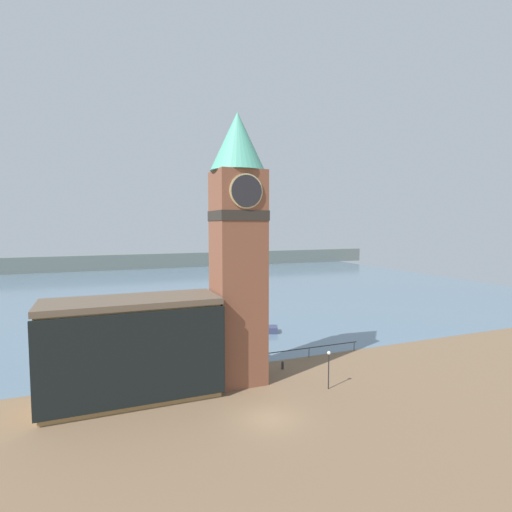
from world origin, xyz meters
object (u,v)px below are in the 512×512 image
mooring_bollard_near (283,365)px  lamp_post (329,362)px  clock_tower (238,241)px  boat_near (255,328)px  pier_building (133,349)px

mooring_bollard_near → lamp_post: lamp_post is taller
clock_tower → boat_near: clock_tower is taller
clock_tower → boat_near: size_ratio=4.04×
clock_tower → lamp_post: 13.61m
clock_tower → lamp_post: clock_tower is taller
mooring_bollard_near → lamp_post: (1.64, -6.01, 2.02)m
boat_near → lamp_post: lamp_post is taller
boat_near → mooring_bollard_near: boat_near is taller
mooring_bollard_near → lamp_post: size_ratio=0.24×
clock_tower → mooring_bollard_near: (5.17, 1.07, -12.72)m
pier_building → boat_near: bearing=41.9°
clock_tower → pier_building: 13.05m
clock_tower → pier_building: (-9.56, -0.39, -8.87)m
pier_building → boat_near: (17.31, 15.52, -3.72)m
clock_tower → mooring_bollard_near: 13.77m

